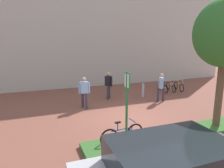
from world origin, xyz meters
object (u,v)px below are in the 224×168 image
Objects in this scene: bike_at_sign at (122,135)px; person_shirt_white at (161,86)px; person_suited_dark at (108,84)px; person_casual_tan at (84,91)px; bollard_steel at (143,90)px; parking_sign_post at (127,99)px; bike_rack_cluster at (171,87)px.

person_shirt_white is (4.35, 3.94, 0.63)m from bike_at_sign.
person_casual_tan is at bearing -144.28° from person_suited_dark.
person_shirt_white is at bearing -70.79° from bollard_steel.
bike_at_sign is (-0.04, 0.22, -1.33)m from parking_sign_post.
bike_at_sign is at bearing -86.30° from person_casual_tan.
parking_sign_post is 1.34m from bike_at_sign.
parking_sign_post is at bearing -78.23° from bike_at_sign.
bike_rack_cluster is at bearing 12.98° from person_casual_tan.
person_casual_tan is 4.65m from person_shirt_white.
person_suited_dark is (1.57, 5.93, -0.69)m from parking_sign_post.
parking_sign_post is 2.86× the size of bollard_steel.
bike_rack_cluster is at bearing 2.63° from person_suited_dark.
person_shirt_white is (0.46, -1.33, 0.53)m from bollard_steel.
parking_sign_post is 1.53× the size of bike_at_sign.
parking_sign_post is 6.17m from person_suited_dark.
parking_sign_post is 1.49× the size of person_shirt_white.
parking_sign_post is at bearing -136.03° from person_shirt_white.
person_casual_tan and person_suited_dark have the same top height.
person_casual_tan is 2.34m from person_suited_dark.
person_suited_dark is (-2.27, 0.45, 0.53)m from bollard_steel.
bollard_steel is at bearing 53.58° from bike_at_sign.
bike_at_sign is 8.92m from bike_rack_cluster.
bollard_steel reaches higher than bike_at_sign.
person_shirt_white reaches higher than bike_at_sign.
bike_at_sign is 5.97m from person_suited_dark.
parking_sign_post is 4.63m from person_casual_tan.
person_suited_dark is at bearing -177.37° from bike_rack_cluster.
bollard_steel is (3.84, 5.48, -1.22)m from parking_sign_post.
person_casual_tan is at bearing 174.91° from person_shirt_white.
person_casual_tan is (-0.28, 4.35, 0.63)m from bike_at_sign.
parking_sign_post is 6.02m from person_shirt_white.
bike_rack_cluster is 5.07m from person_suited_dark.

